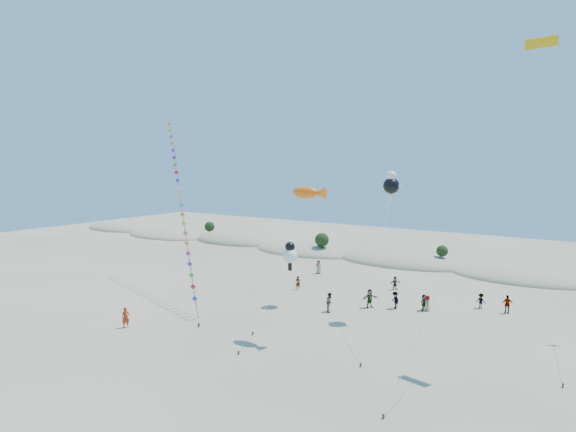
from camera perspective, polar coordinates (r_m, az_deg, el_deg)
The scene contains 9 objects.
ground at distance 35.34m, azimuth -14.56°, elevation -17.98°, with size 160.00×160.00×0.00m, color gray.
dune_ridge at distance 71.88m, azimuth 13.87°, elevation -5.35°, with size 145.30×11.49×5.57m.
kite_train at distance 54.51m, azimuth -12.65°, elevation 1.97°, with size 18.83×14.55×20.00m.
fish_kite at distance 38.98m, azimuth 2.44°, elevation 2.76°, with size 3.89×6.83×12.55m.
cartoon_kite_low at distance 48.56m, azimuth 0.23°, elevation -4.50°, with size 2.85×9.72×6.54m.
cartoon_kite_high at distance 44.83m, azimuth 12.14°, elevation 3.72°, with size 3.56×12.40×13.72m.
parafoil_kite at distance 38.83m, azimuth 27.50°, elevation 16.96°, with size 6.60×14.17×23.06m.
flyer_foreground at distance 45.44m, azimuth -18.68°, elevation -11.33°, with size 0.66×0.43×1.81m, color #AC290D.
beachgoers at distance 50.98m, azimuth 13.99°, elevation -9.31°, with size 31.04×14.40×1.88m.
Camera 1 is at (24.12, -21.42, 14.42)m, focal length 30.00 mm.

